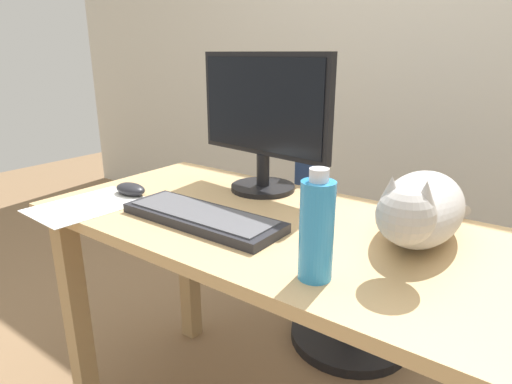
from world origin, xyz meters
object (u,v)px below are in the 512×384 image
office_chair (343,247)px  keyboard (202,217)px  computer_mouse (131,189)px  monitor (263,118)px  cat (421,208)px  water_bottle (317,229)px

office_chair → keyboard: office_chair is taller
keyboard → computer_mouse: computer_mouse is taller
monitor → computer_mouse: 0.45m
keyboard → computer_mouse: 0.33m
office_chair → cat: office_chair is taller
monitor → water_bottle: size_ratio=2.21×
monitor → cat: bearing=-11.5°
office_chair → computer_mouse: 0.85m
keyboard → cat: (0.48, 0.21, 0.07)m
monitor → cat: monitor is taller
monitor → cat: 0.54m
computer_mouse → office_chair: bearing=59.5°
keyboard → water_bottle: (0.37, -0.08, 0.09)m
office_chair → keyboard: bearing=-95.6°
monitor → cat: size_ratio=0.78×
cat → water_bottle: (-0.10, -0.29, 0.02)m
office_chair → computer_mouse: office_chair is taller
cat → water_bottle: bearing=-109.7°
water_bottle → cat: bearing=70.3°
keyboard → water_bottle: 0.39m
office_chair → cat: 0.76m
office_chair → water_bottle: 0.94m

